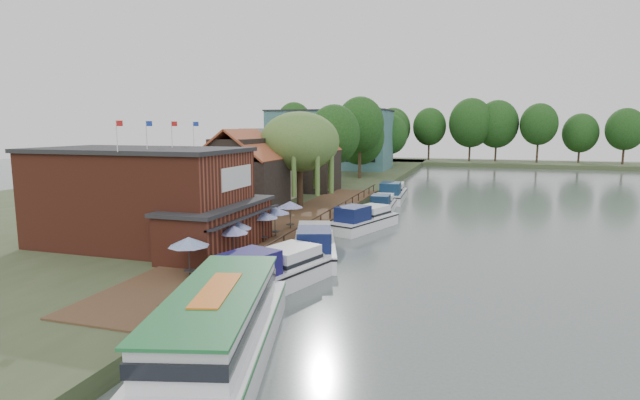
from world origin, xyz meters
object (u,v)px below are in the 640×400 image
(cottage_c, at_px, (310,160))
(cruiser_0, at_px, (272,267))
(umbrella_4, at_px, (275,221))
(cottage_a, at_px, (242,172))
(umbrella_2, at_px, (237,238))
(umbrella_5, at_px, (290,215))
(cruiser_4, at_px, (392,191))
(tour_boat, at_px, (213,334))
(pub, at_px, (163,198))
(hotel_block, at_px, (330,139))
(umbrella_0, at_px, (189,257))
(swan, at_px, (256,319))
(cruiser_1, at_px, (314,241))
(cottage_b, at_px, (256,164))
(cruiser_3, at_px, (383,202))
(willow, at_px, (300,160))
(umbrella_1, at_px, (233,243))
(umbrella_3, at_px, (263,226))
(cruiser_2, at_px, (364,217))

(cottage_c, relative_size, cruiser_0, 0.78)
(umbrella_4, bearing_deg, cottage_a, 128.25)
(umbrella_2, bearing_deg, cottage_c, 100.51)
(umbrella_5, xyz_separation_m, cruiser_4, (4.57, 26.01, -0.95))
(cruiser_0, relative_size, tour_boat, 0.72)
(cruiser_0, bearing_deg, pub, 177.18)
(hotel_block, bearing_deg, pub, -83.57)
(umbrella_0, distance_m, swan, 6.47)
(cruiser_1, xyz_separation_m, cruiser_4, (0.86, 30.70, 0.03))
(cottage_c, bearing_deg, umbrella_5, -75.22)
(umbrella_0, height_order, cruiser_4, umbrella_0)
(cottage_b, bearing_deg, cruiser_1, -55.75)
(cottage_a, height_order, cruiser_3, cottage_a)
(cottage_a, relative_size, umbrella_2, 3.62)
(swan, bearing_deg, cruiser_0, 104.37)
(cruiser_4, bearing_deg, cottage_a, -125.11)
(willow, bearing_deg, hotel_block, 102.71)
(cottage_a, xyz_separation_m, umbrella_1, (7.93, -17.45, -2.96))
(cruiser_0, bearing_deg, umbrella_2, 160.45)
(pub, height_order, umbrella_4, pub)
(cruiser_1, distance_m, tour_boat, 18.12)
(umbrella_2, bearing_deg, umbrella_0, -94.30)
(umbrella_0, bearing_deg, pub, 133.80)
(umbrella_3, height_order, cruiser_3, umbrella_3)
(hotel_block, xyz_separation_m, umbrella_2, (14.49, -72.00, -4.86))
(pub, height_order, cottage_a, cottage_a)
(umbrella_1, distance_m, umbrella_5, 10.93)
(umbrella_3, distance_m, cruiser_0, 8.00)
(willow, relative_size, cruiser_2, 1.03)
(pub, xyz_separation_m, umbrella_1, (6.93, -2.45, -2.36))
(hotel_block, xyz_separation_m, cottage_c, (8.00, -37.00, -1.90))
(cottage_b, bearing_deg, swan, -65.47)
(pub, height_order, umbrella_3, pub)
(cottage_b, height_order, cruiser_3, cottage_b)
(cruiser_3, bearing_deg, cruiser_2, -92.47)
(pub, xyz_separation_m, swan, (11.56, -9.10, -4.43))
(cruiser_4, bearing_deg, umbrella_2, -100.56)
(willow, bearing_deg, pub, -99.93)
(pub, relative_size, umbrella_0, 8.32)
(cruiser_3, bearing_deg, umbrella_2, -103.73)
(umbrella_3, xyz_separation_m, umbrella_5, (0.22, 5.27, 0.00))
(umbrella_1, height_order, umbrella_2, same)
(umbrella_4, height_order, cruiser_1, umbrella_4)
(umbrella_5, distance_m, cruiser_4, 26.42)
(umbrella_0, relative_size, umbrella_3, 1.01)
(pub, xyz_separation_m, cruiser_2, (11.69, 15.27, -3.42))
(cottage_a, bearing_deg, cottage_b, 106.70)
(umbrella_1, bearing_deg, umbrella_2, 106.72)
(cottage_c, xyz_separation_m, umbrella_3, (6.52, -30.79, -2.96))
(cruiser_4, height_order, tour_boat, tour_boat)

